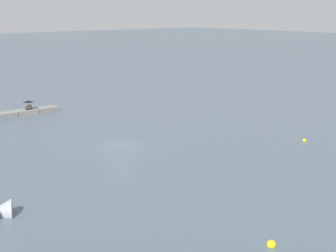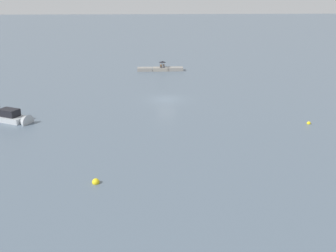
# 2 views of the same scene
# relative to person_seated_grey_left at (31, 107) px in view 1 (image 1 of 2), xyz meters

# --- Properties ---
(ground_plane) EXTENTS (500.00, 500.00, 0.00)m
(ground_plane) POSITION_rel_person_seated_grey_left_xyz_m (0.71, 21.96, -0.93)
(ground_plane) COLOR slate
(seawall_pier) EXTENTS (9.12, 1.90, 0.67)m
(seawall_pier) POSITION_rel_person_seated_grey_left_xyz_m (0.71, -0.02, -0.59)
(seawall_pier) COLOR gray
(seawall_pier) RESTS_ON ground_plane
(person_seated_grey_left) EXTENTS (0.44, 0.63, 0.73)m
(person_seated_grey_left) POSITION_rel_person_seated_grey_left_xyz_m (0.00, 0.00, 0.00)
(person_seated_grey_left) COLOR #1E2333
(person_seated_grey_left) RESTS_ON seawall_pier
(person_seated_brown_right) EXTENTS (0.44, 0.63, 0.73)m
(person_seated_brown_right) POSITION_rel_person_seated_grey_left_xyz_m (0.56, 0.02, 0.00)
(person_seated_brown_right) COLOR #1E2333
(person_seated_brown_right) RESTS_ON seawall_pier
(umbrella_open_black) EXTENTS (1.41, 1.41, 1.30)m
(umbrella_open_black) POSITION_rel_person_seated_grey_left_xyz_m (0.27, -0.04, 0.87)
(umbrella_open_black) COLOR black
(umbrella_open_black) RESTS_ON seawall_pier
(mooring_buoy_near) EXTENTS (0.45, 0.45, 0.45)m
(mooring_buoy_near) POSITION_rel_person_seated_grey_left_xyz_m (-15.58, 33.80, -0.85)
(mooring_buoy_near) COLOR yellow
(mooring_buoy_near) RESTS_ON ground_plane
(mooring_buoy_mid) EXTENTS (0.61, 0.61, 0.61)m
(mooring_buoy_mid) POSITION_rel_person_seated_grey_left_xyz_m (7.75, 47.28, -0.82)
(mooring_buoy_mid) COLOR yellow
(mooring_buoy_mid) RESTS_ON ground_plane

